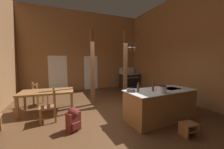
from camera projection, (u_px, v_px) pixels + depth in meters
ground_plane at (110, 116)px, 4.41m from camera, size 7.69×9.11×0.10m
wall_back at (85, 51)px, 8.06m from camera, size 7.69×0.14×4.65m
wall_right at (189, 47)px, 5.49m from camera, size 0.14×9.11×4.65m
glazed_door_back_left at (58, 74)px, 7.54m from camera, size 1.00×0.01×2.05m
glazed_panel_back_right at (91, 73)px, 8.25m from camera, size 0.84×0.01×2.05m
kitchen_island at (160, 104)px, 4.03m from camera, size 2.22×1.10×0.90m
stove_range at (129, 80)px, 8.72m from camera, size 1.17×0.86×1.32m
support_post_with_pot_rack at (126, 65)px, 5.68m from camera, size 0.57×0.24×3.00m
support_post_center at (93, 67)px, 5.26m from camera, size 0.14×0.14×3.00m
step_stool at (189, 128)px, 3.16m from camera, size 0.38×0.30×0.30m
dining_table at (47, 93)px, 4.57m from camera, size 1.77×1.03×0.74m
ladderback_chair_near_window at (50, 106)px, 3.88m from camera, size 0.47×0.47×0.95m
ladderback_chair_by_post at (39, 94)px, 5.23m from camera, size 0.60×0.60×0.95m
backpack at (73, 118)px, 3.36m from camera, size 0.38×0.37×0.60m
stockpot_on_counter at (162, 89)px, 3.61m from camera, size 0.30×0.23×0.19m
mixing_bowl_on_counter at (131, 90)px, 3.75m from camera, size 0.23×0.23×0.08m
bottle_tall_on_counter at (138, 88)px, 3.72m from camera, size 0.07×0.07×0.28m
bottle_short_on_counter at (153, 87)px, 3.78m from camera, size 0.06×0.06×0.32m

